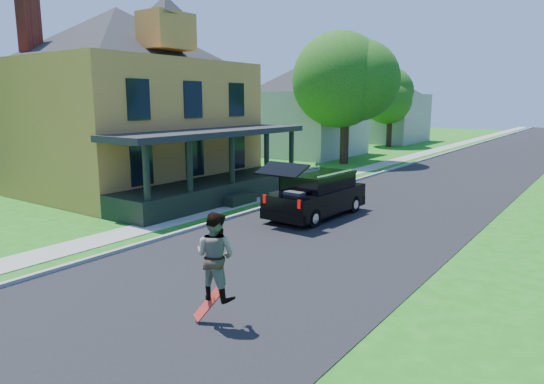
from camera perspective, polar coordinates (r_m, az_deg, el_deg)
The scene contains 13 objects.
ground at distance 12.95m, azimuth -2.14°, elevation -9.01°, with size 140.00×140.00×0.00m, color #1A6414.
street at distance 30.87m, azimuth 21.20°, elevation 1.87°, with size 8.00×120.00×0.02m, color black.
curb at distance 32.09m, azimuth 14.20°, elevation 2.58°, with size 0.15×120.00×0.12m, color gray.
sidewalk at distance 32.68m, azimuth 11.67°, elevation 2.83°, with size 1.30×120.00×0.03m, color gray.
front_walk at distance 23.48m, azimuth -11.58°, elevation -0.21°, with size 6.50×1.20×0.03m, color gray.
main_house at distance 25.60m, azimuth -17.17°, elevation 11.51°, with size 15.56×15.56×10.10m.
neighbor_house_mid at distance 39.63m, azimuth 3.68°, elevation 10.46°, with size 12.78×12.78×8.30m.
neighbor_house_far at distance 53.88m, azimuth 12.88°, elevation 10.29°, with size 12.78×12.78×8.30m.
black_suv at distance 18.42m, azimuth 5.21°, elevation -0.30°, with size 2.04×4.90×2.25m.
skateboarder at distance 9.47m, azimuth -6.70°, elevation -7.46°, with size 0.92×0.76×1.73m.
skateboard at distance 9.91m, azimuth -7.45°, elevation -12.97°, with size 0.59×0.43×0.73m.
tree_left_mid at distance 34.30m, azimuth 8.68°, elevation 13.92°, with size 7.60×7.39×9.82m.
tree_left_far at distance 47.73m, azimuth 13.78°, elevation 11.34°, with size 6.00×5.77×7.80m.
Camera 1 is at (7.47, -9.63, 4.38)m, focal length 32.00 mm.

